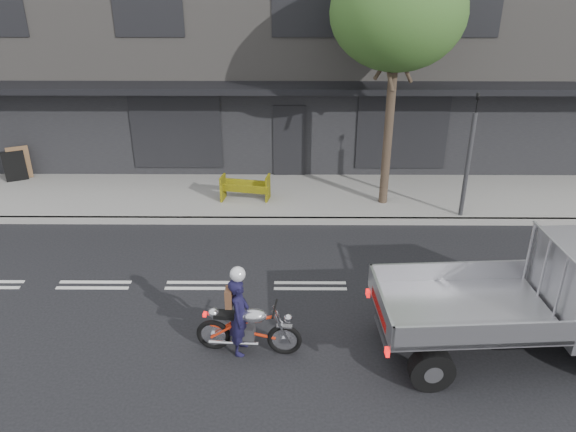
% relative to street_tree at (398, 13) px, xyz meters
% --- Properties ---
extents(ground, '(80.00, 80.00, 0.00)m').
position_rel_street_tree_xyz_m(ground, '(-2.20, -4.20, -5.28)').
color(ground, black).
rests_on(ground, ground).
extents(sidewalk, '(32.00, 3.20, 0.15)m').
position_rel_street_tree_xyz_m(sidewalk, '(-2.20, 0.50, -5.20)').
color(sidewalk, gray).
rests_on(sidewalk, ground).
extents(kerb, '(32.00, 0.20, 0.15)m').
position_rel_street_tree_xyz_m(kerb, '(-2.20, -1.10, -5.20)').
color(kerb, gray).
rests_on(kerb, ground).
extents(building_main, '(26.00, 10.00, 8.00)m').
position_rel_street_tree_xyz_m(building_main, '(-2.20, 7.10, -1.28)').
color(building_main, slate).
rests_on(building_main, ground).
extents(street_tree, '(3.40, 3.40, 6.74)m').
position_rel_street_tree_xyz_m(street_tree, '(0.00, 0.00, 0.00)').
color(street_tree, '#382B21').
rests_on(street_tree, ground).
extents(traffic_light_pole, '(0.12, 0.12, 3.50)m').
position_rel_street_tree_xyz_m(traffic_light_pole, '(2.00, -0.85, -3.63)').
color(traffic_light_pole, '#2D2D30').
rests_on(traffic_light_pole, ground).
extents(motorcycle, '(1.96, 0.57, 1.01)m').
position_rel_street_tree_xyz_m(motorcycle, '(-3.40, -6.39, -4.76)').
color(motorcycle, black).
rests_on(motorcycle, ground).
extents(rider, '(0.42, 0.60, 1.54)m').
position_rel_street_tree_xyz_m(rider, '(-3.55, -6.39, -4.51)').
color(rider, black).
rests_on(rider, ground).
extents(flatbed_ute, '(4.92, 2.26, 2.23)m').
position_rel_street_tree_xyz_m(flatbed_ute, '(2.42, -6.31, -4.01)').
color(flatbed_ute, black).
rests_on(flatbed_ute, ground).
extents(construction_barrier, '(1.46, 0.80, 0.77)m').
position_rel_street_tree_xyz_m(construction_barrier, '(-3.95, -0.07, -4.74)').
color(construction_barrier, yellow).
rests_on(construction_barrier, sidewalk).
extents(sandwich_board, '(0.76, 0.66, 1.02)m').
position_rel_street_tree_xyz_m(sandwich_board, '(-11.14, 1.43, -4.62)').
color(sandwich_board, black).
rests_on(sandwich_board, sidewalk).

